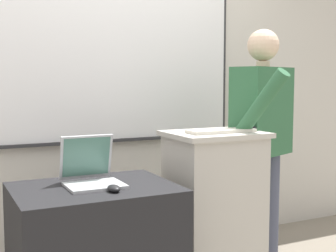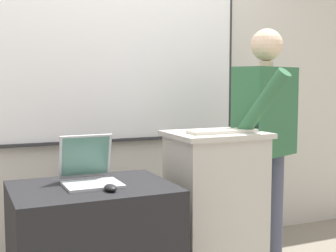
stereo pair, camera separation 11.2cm
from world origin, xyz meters
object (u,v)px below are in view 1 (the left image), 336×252
object	(u,v)px
person_presenter	(262,131)
wireless_keyboard	(221,131)
lectern_podium	(214,209)
computer_mouse_by_laptop	(114,188)
laptop	(91,171)
computer_mouse_by_keyboard	(250,128)

from	to	relation	value
person_presenter	wireless_keyboard	xyz separation A→B (m)	(-0.43, -0.16, 0.04)
lectern_podium	person_presenter	size ratio (longest dim) A/B	0.60
lectern_podium	computer_mouse_by_laptop	bearing A→B (deg)	-159.92
computer_mouse_by_laptop	lectern_podium	bearing A→B (deg)	20.08
person_presenter	laptop	bearing A→B (deg)	165.79
laptop	computer_mouse_by_keyboard	world-z (taller)	computer_mouse_by_keyboard
lectern_podium	laptop	bearing A→B (deg)	-175.87
laptop	computer_mouse_by_laptop	bearing A→B (deg)	-76.39
person_presenter	computer_mouse_by_laptop	size ratio (longest dim) A/B	16.38
person_presenter	laptop	size ratio (longest dim) A/B	5.38
person_presenter	computer_mouse_by_laptop	world-z (taller)	person_presenter
person_presenter	computer_mouse_by_laptop	distance (m)	1.27
laptop	computer_mouse_by_keyboard	size ratio (longest dim) A/B	3.05
lectern_podium	wireless_keyboard	xyz separation A→B (m)	(0.01, -0.06, 0.50)
computer_mouse_by_laptop	computer_mouse_by_keyboard	distance (m)	1.05
person_presenter	computer_mouse_by_laptop	bearing A→B (deg)	176.00
wireless_keyboard	computer_mouse_by_keyboard	distance (m)	0.23
wireless_keyboard	computer_mouse_by_laptop	distance (m)	0.83
person_presenter	computer_mouse_by_keyboard	world-z (taller)	person_presenter
laptop	computer_mouse_by_laptop	world-z (taller)	laptop
lectern_podium	wireless_keyboard	bearing A→B (deg)	-78.39
laptop	wireless_keyboard	bearing A→B (deg)	-0.00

